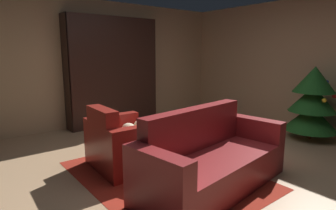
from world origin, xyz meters
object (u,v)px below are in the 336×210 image
Objects in this scene: coffee_table at (162,140)px; bottle_on_table at (171,126)px; bookshelf_unit at (118,71)px; book_stack_on_table at (161,132)px; couch_red at (211,161)px; armchair_red at (123,145)px; decorated_tree at (312,102)px.

bottle_on_table reaches higher than coffee_table.
book_stack_on_table is (2.53, -0.76, -0.60)m from bookshelf_unit.
coffee_table is (-0.67, -0.19, 0.12)m from couch_red.
bookshelf_unit is at bearing 163.32° from book_stack_on_table.
couch_red reaches higher than coffee_table.
couch_red is (3.24, -0.59, -0.81)m from bookshelf_unit.
decorated_tree is (0.93, 3.22, 0.36)m from armchair_red.
decorated_tree reaches higher than armchair_red.
bottle_on_table is (0.38, 0.51, 0.25)m from armchair_red.
bottle_on_table is at bearing 93.24° from book_stack_on_table.
coffee_table is at bearing -31.18° from book_stack_on_table.
armchair_red reaches higher than book_stack_on_table.
coffee_table is 0.55× the size of decorated_tree.
armchair_red reaches higher than bottle_on_table.
couch_red is 0.77m from bottle_on_table.
couch_red is 0.76m from book_stack_on_table.
bookshelf_unit is at bearing -145.47° from decorated_tree.
bookshelf_unit is 3.39m from couch_red.
bookshelf_unit reaches higher than decorated_tree.
couch_red reaches higher than book_stack_on_table.
bottle_on_table is (-0.72, -0.00, 0.25)m from couch_red.
decorated_tree is at bearing 79.18° from book_stack_on_table.
coffee_table is at bearing -74.70° from bottle_on_table.
bookshelf_unit is at bearing 166.68° from bottle_on_table.
decorated_tree reaches higher than book_stack_on_table.
bookshelf_unit is 3.14× the size of coffee_table.
book_stack_on_table is at bearing -167.18° from couch_red.
bookshelf_unit is 2.77m from coffee_table.
armchair_red is at bearing -155.16° from couch_red.
coffee_table is 3.21× the size of bottle_on_table.
bookshelf_unit is 2.65m from bottle_on_table.
decorated_tree is at bearing 73.81° from armchair_red.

